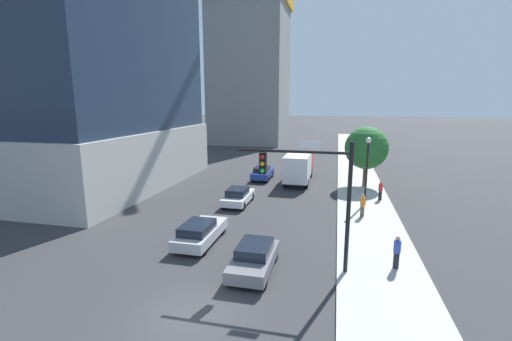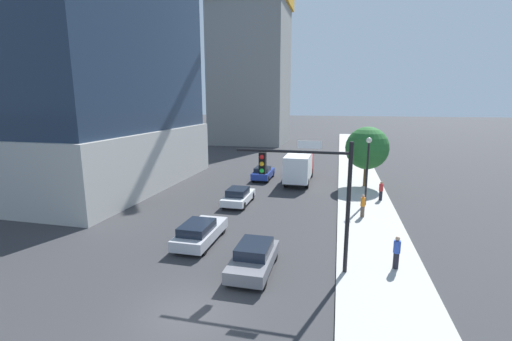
{
  "view_description": "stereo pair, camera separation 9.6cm",
  "coord_description": "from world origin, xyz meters",
  "views": [
    {
      "loc": [
        5.42,
        -11.35,
        8.35
      ],
      "look_at": [
        0.42,
        9.88,
        3.97
      ],
      "focal_mm": 24.14,
      "sensor_mm": 36.0,
      "label": 1
    },
    {
      "loc": [
        5.52,
        -11.33,
        8.35
      ],
      "look_at": [
        0.42,
        9.88,
        3.97
      ],
      "focal_mm": 24.14,
      "sensor_mm": 36.0,
      "label": 2
    }
  ],
  "objects": [
    {
      "name": "pedestrian_orange_shirt",
      "position": [
        7.45,
        13.58,
        1.0
      ],
      "size": [
        0.34,
        0.34,
        1.66
      ],
      "color": "brown",
      "rests_on": "sidewalk"
    },
    {
      "name": "ground_plane",
      "position": [
        0.0,
        0.0,
        0.0
      ],
      "size": [
        400.0,
        400.0,
        0.0
      ],
      "primitive_type": "plane",
      "color": "#333335"
    },
    {
      "name": "box_truck",
      "position": [
        1.68,
        23.96,
        1.76
      ],
      "size": [
        2.4,
        7.7,
        3.11
      ],
      "color": "#B21E1E",
      "rests_on": "ground"
    },
    {
      "name": "car_gray",
      "position": [
        1.68,
        4.15,
        0.72
      ],
      "size": [
        1.87,
        4.22,
        1.42
      ],
      "color": "slate",
      "rests_on": "ground"
    },
    {
      "name": "car_white",
      "position": [
        -2.28,
        14.91,
        0.7
      ],
      "size": [
        1.83,
        4.21,
        1.41
      ],
      "color": "silver",
      "rests_on": "ground"
    },
    {
      "name": "pedestrian_red_shirt",
      "position": [
        9.21,
        18.44,
        0.97
      ],
      "size": [
        0.34,
        0.34,
        1.62
      ],
      "color": "black",
      "rests_on": "sidewalk"
    },
    {
      "name": "sidewalk",
      "position": [
        7.88,
        20.0,
        0.07
      ],
      "size": [
        4.34,
        120.0,
        0.15
      ],
      "primitive_type": "cube",
      "color": "#B2AFA8",
      "rests_on": "ground"
    },
    {
      "name": "car_silver",
      "position": [
        -2.28,
        6.76,
        0.7
      ],
      "size": [
        1.88,
        4.64,
        1.39
      ],
      "color": "#B7B7BC",
      "rests_on": "ground"
    },
    {
      "name": "pedestrian_blue_shirt",
      "position": [
        8.59,
        5.8,
        1.01
      ],
      "size": [
        0.34,
        0.34,
        1.69
      ],
      "color": "black",
      "rests_on": "sidewalk"
    },
    {
      "name": "traffic_light_pole",
      "position": [
        4.31,
        4.83,
        4.56
      ],
      "size": [
        5.56,
        0.48,
        6.41
      ],
      "color": "black",
      "rests_on": "sidewalk"
    },
    {
      "name": "street_lamp",
      "position": [
        7.84,
        16.71,
        3.75
      ],
      "size": [
        0.44,
        0.44,
        5.46
      ],
      "color": "black",
      "rests_on": "sidewalk"
    },
    {
      "name": "street_tree",
      "position": [
        8.26,
        23.39,
        3.92
      ],
      "size": [
        4.13,
        4.13,
        5.84
      ],
      "color": "brown",
      "rests_on": "sidewalk"
    },
    {
      "name": "construction_building",
      "position": [
        -12.07,
        57.51,
        16.16
      ],
      "size": [
        20.85,
        22.54,
        37.33
      ],
      "color": "gray",
      "rests_on": "ground"
    },
    {
      "name": "car_blue",
      "position": [
        -2.28,
        24.4,
        0.73
      ],
      "size": [
        1.81,
        4.16,
        1.42
      ],
      "color": "#233D9E",
      "rests_on": "ground"
    }
  ]
}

